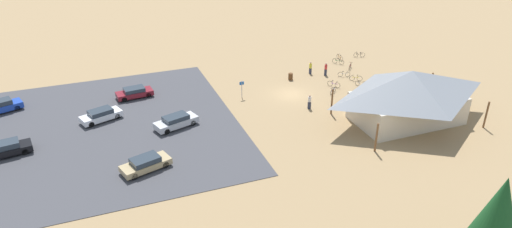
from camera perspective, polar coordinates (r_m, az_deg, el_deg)
name	(u,v)px	position (r m, az deg, el deg)	size (l,w,h in m)	color
ground	(291,94)	(58.03, 4.31, 2.41)	(160.00, 160.00, 0.00)	#9E7F56
parking_lot_asphalt	(50,139)	(52.47, -23.94, -2.76)	(38.69, 29.16, 0.05)	#424247
bike_pavilion	(409,93)	(52.76, 18.29, 2.48)	(14.15, 9.18, 5.88)	beige
trash_bin	(291,77)	(62.26, 4.26, 4.61)	(0.60, 0.60, 0.90)	brown
lot_sign	(242,87)	(56.47, -1.76, 3.33)	(0.56, 0.08, 2.20)	#99999E
pine_mideast	(498,216)	(33.44, 27.52, -11.01)	(3.67, 3.67, 7.92)	brown
bicycle_red_edge_south	(350,67)	(67.07, 11.47, 5.72)	(1.22, 1.37, 0.86)	black
bicycle_green_yard_front	(338,61)	(68.69, 10.03, 6.37)	(1.18, 1.39, 0.83)	black
bicycle_purple_trailside	(334,84)	(60.68, 9.53, 3.62)	(1.10, 1.41, 0.87)	black
bicycle_black_yard_right	(359,55)	(72.10, 12.54, 7.11)	(1.62, 0.68, 0.82)	black
bicycle_white_lone_east	(361,84)	(61.44, 12.73, 3.59)	(0.78, 1.52, 0.82)	black
bicycle_orange_by_bin	(340,58)	(70.38, 10.23, 6.83)	(0.48, 1.73, 0.80)	black
bicycle_yellow_yard_center	(356,78)	(63.15, 12.15, 4.32)	(1.50, 0.91, 0.84)	black
bicycle_silver_near_sign	(344,74)	(64.21, 10.75, 4.82)	(1.57, 0.69, 0.83)	black
bicycle_blue_lone_west	(333,91)	(58.84, 9.44, 2.84)	(1.42, 1.08, 0.82)	black
car_black_far_end	(5,149)	(50.84, -28.44, -3.81)	(5.00, 2.54, 1.41)	black
car_white_mid_lot	(101,115)	(53.92, -18.48, -0.13)	(4.74, 3.15, 1.32)	white
car_tan_end_stall	(146,164)	(43.85, -13.38, -5.94)	(4.85, 3.11, 1.28)	tan
car_maroon_aisle_side	(134,92)	(58.62, -14.68, 2.57)	(4.50, 2.28, 1.27)	maroon
car_silver_near_entry	(176,121)	(50.52, -9.78, -0.89)	(4.99, 3.12, 1.37)	#BCBCC1
visitor_crossing_yard	(310,102)	(54.19, 6.58, 1.53)	(0.36, 0.38, 1.74)	#2D3347
visitor_at_bikes	(310,68)	(64.33, 6.69, 5.67)	(0.36, 0.36, 1.72)	#2D3347
visitor_near_lot	(326,69)	(64.02, 8.55, 5.49)	(0.40, 0.39, 1.80)	#2D3347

